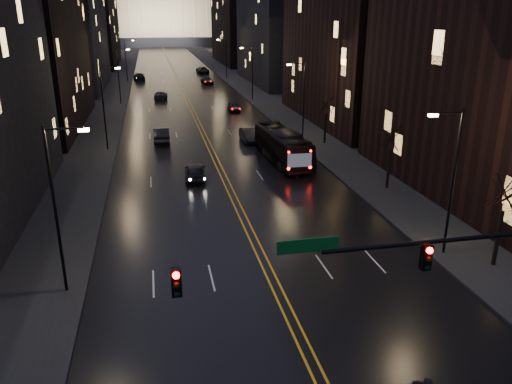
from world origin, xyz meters
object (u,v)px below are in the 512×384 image
oncoming_car_a (195,171)px  receding_car_a (249,135)px  traffic_signal (483,263)px  bus (283,146)px  oncoming_car_b (161,135)px

oncoming_car_a → receding_car_a: (7.41, 12.98, 0.01)m
traffic_signal → oncoming_car_a: size_ratio=3.88×
bus → receding_car_a: 9.14m
oncoming_car_b → receding_car_a: (9.97, -1.84, -0.08)m
traffic_signal → oncoming_car_b: (-11.06, 42.79, -4.26)m
traffic_signal → bus: size_ratio=1.50×
oncoming_car_b → bus: bearing=137.3°
receding_car_a → bus: bearing=-80.6°
oncoming_car_b → receding_car_a: bearing=169.7°
bus → receding_car_a: bearing=97.0°
oncoming_car_a → bus: bearing=-152.4°
traffic_signal → oncoming_car_b: 44.40m
oncoming_car_a → traffic_signal: bearing=110.6°
bus → oncoming_car_a: (-9.08, -4.03, -0.85)m
traffic_signal → oncoming_car_b: bearing=104.5°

